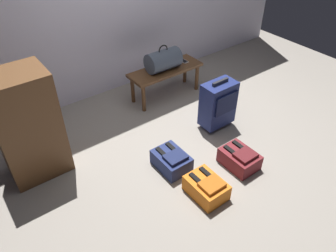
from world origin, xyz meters
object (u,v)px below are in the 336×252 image
object	(u,v)px
side_cabinet	(27,126)
bench	(166,73)
backpack_maroon	(240,158)
backpack_navy	(172,160)
duffel_bag_slate	(163,60)
backpack_orange	(206,187)
cell_phone	(183,61)
suitcase_upright_navy	(218,104)

from	to	relation	value
side_cabinet	bench	bearing A→B (deg)	10.73
backpack_maroon	backpack_navy	world-z (taller)	same
duffel_bag_slate	backpack_orange	size ratio (longest dim) A/B	1.16
backpack_maroon	duffel_bag_slate	bearing A→B (deg)	84.11
backpack_maroon	backpack_orange	size ratio (longest dim) A/B	1.00
side_cabinet	duffel_bag_slate	bearing A→B (deg)	10.93
bench	backpack_navy	world-z (taller)	bench
duffel_bag_slate	backpack_maroon	size ratio (longest dim) A/B	1.16
cell_phone	backpack_maroon	distance (m)	1.69
bench	suitcase_upright_navy	bearing A→B (deg)	-84.94
suitcase_upright_navy	bench	bearing A→B (deg)	95.06
bench	backpack_orange	distance (m)	1.81
backpack_navy	suitcase_upright_navy	bearing A→B (deg)	15.68
duffel_bag_slate	suitcase_upright_navy	size ratio (longest dim) A/B	0.71
backpack_navy	side_cabinet	bearing A→B (deg)	143.75
cell_phone	backpack_navy	world-z (taller)	cell_phone
suitcase_upright_navy	backpack_maroon	size ratio (longest dim) A/B	1.64
backpack_orange	bench	bearing A→B (deg)	65.87
duffel_bag_slate	side_cabinet	size ratio (longest dim) A/B	0.40
cell_phone	side_cabinet	world-z (taller)	side_cabinet
suitcase_upright_navy	backpack_maroon	xyz separation A→B (m)	(-0.28, -0.64, -0.23)
cell_phone	backpack_maroon	xyz separation A→B (m)	(-0.52, -1.58, -0.32)
backpack_navy	backpack_orange	size ratio (longest dim) A/B	1.00
suitcase_upright_navy	backpack_navy	world-z (taller)	suitcase_upright_navy
cell_phone	backpack_maroon	size ratio (longest dim) A/B	0.38
backpack_navy	bench	bearing A→B (deg)	56.05
backpack_maroon	side_cabinet	bearing A→B (deg)	144.42
bench	backpack_navy	xyz separation A→B (m)	(-0.78, -1.15, -0.25)
backpack_orange	cell_phone	bearing A→B (deg)	57.65
cell_phone	side_cabinet	bearing A→B (deg)	-170.10
duffel_bag_slate	backpack_navy	xyz separation A→B (m)	(-0.74, -1.15, -0.45)
backpack_navy	backpack_orange	xyz separation A→B (m)	(0.04, -0.48, 0.00)
duffel_bag_slate	backpack_navy	distance (m)	1.44
backpack_navy	cell_phone	bearing A→B (deg)	47.10
backpack_navy	backpack_maroon	bearing A→B (deg)	-34.29
backpack_orange	duffel_bag_slate	bearing A→B (deg)	66.92
suitcase_upright_navy	backpack_navy	distance (m)	0.92
cell_phone	bench	bearing A→B (deg)	-175.01
bench	suitcase_upright_navy	world-z (taller)	suitcase_upright_navy
bench	suitcase_upright_navy	xyz separation A→B (m)	(0.08, -0.91, -0.02)
bench	backpack_navy	distance (m)	1.41
bench	cell_phone	bearing A→B (deg)	4.99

